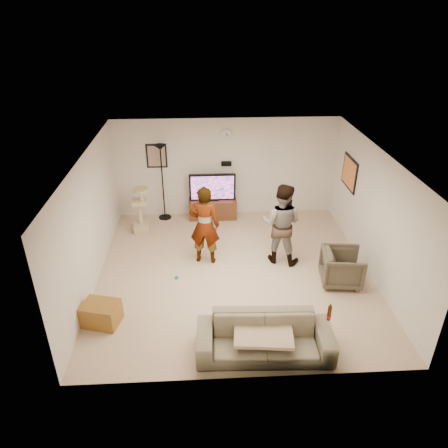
{
  "coord_description": "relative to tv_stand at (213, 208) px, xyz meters",
  "views": [
    {
      "loc": [
        -0.61,
        -7.16,
        4.95
      ],
      "look_at": [
        -0.2,
        0.2,
        1.02
      ],
      "focal_mm": 33.7,
      "sensor_mm": 36.0,
      "label": 1
    }
  ],
  "objects": [
    {
      "name": "side_table",
      "position": [
        -2.04,
        -3.92,
        -0.05
      ],
      "size": [
        0.7,
        0.59,
        0.41
      ],
      "primitive_type": "cube",
      "rotation": [
        0.0,
        0.0,
        -0.25
      ],
      "color": "brown",
      "rests_on": "floor"
    },
    {
      "name": "tv",
      "position": [
        0.0,
        0.0,
        0.59
      ],
      "size": [
        1.15,
        0.08,
        0.68
      ],
      "primitive_type": "cube",
      "color": "black",
      "rests_on": "tv_stand"
    },
    {
      "name": "wall_speaker",
      "position": [
        0.36,
        0.19,
        1.13
      ],
      "size": [
        0.25,
        0.1,
        0.1
      ],
      "primitive_type": "cube",
      "color": "black",
      "rests_on": "wall_back"
    },
    {
      "name": "toy_ball",
      "position": [
        -0.81,
        -2.68,
        -0.21
      ],
      "size": [
        0.07,
        0.07,
        0.07
      ],
      "primitive_type": "sphere",
      "color": "#047D8C",
      "rests_on": "floor"
    },
    {
      "name": "beer_bottle",
      "position": [
        1.63,
        -4.76,
        0.49
      ],
      "size": [
        0.06,
        0.06,
        0.25
      ],
      "primitive_type": "cylinder",
      "color": "#3F1905",
      "rests_on": "sofa"
    },
    {
      "name": "throw_blanket",
      "position": [
        0.63,
        -4.76,
        0.17
      ],
      "size": [
        0.97,
        0.79,
        0.06
      ],
      "primitive_type": "cube",
      "rotation": [
        0.0,
        0.0,
        -0.1
      ],
      "color": "#D0AD89",
      "rests_on": "sofa"
    },
    {
      "name": "wall_back",
      "position": [
        0.36,
        0.25,
        1.0
      ],
      "size": [
        5.5,
        0.04,
        2.5
      ],
      "primitive_type": "cube",
      "color": "silver",
      "rests_on": "floor"
    },
    {
      "name": "cat_tree",
      "position": [
        -1.74,
        -0.63,
        0.32
      ],
      "size": [
        0.4,
        0.4,
        1.13
      ],
      "primitive_type": "cube",
      "rotation": [
        0.0,
        0.0,
        0.1
      ],
      "color": "tan",
      "rests_on": "floor"
    },
    {
      "name": "picture_right",
      "position": [
        3.09,
        -0.9,
        1.25
      ],
      "size": [
        0.03,
        0.78,
        0.62
      ],
      "primitive_type": "cube",
      "color": "#D2733B",
      "rests_on": "wall_right"
    },
    {
      "name": "wall_front",
      "position": [
        0.36,
        -5.25,
        1.0
      ],
      "size": [
        5.5,
        0.04,
        2.5
      ],
      "primitive_type": "cube",
      "color": "silver",
      "rests_on": "floor"
    },
    {
      "name": "person_right",
      "position": [
        1.35,
        -2.09,
        0.63
      ],
      "size": [
        1.04,
        0.94,
        1.75
      ],
      "primitive_type": "imported",
      "rotation": [
        0.0,
        0.0,
        2.75
      ],
      "color": "#315C9B",
      "rests_on": "floor"
    },
    {
      "name": "ceiling",
      "position": [
        0.36,
        -2.5,
        2.26
      ],
      "size": [
        5.5,
        5.5,
        0.02
      ],
      "primitive_type": "cube",
      "color": "white",
      "rests_on": "wall_back"
    },
    {
      "name": "tv_screen",
      "position": [
        0.0,
        -0.04,
        0.59
      ],
      "size": [
        1.06,
        0.01,
        0.6
      ],
      "primitive_type": "cube",
      "color": "#EE58A1",
      "rests_on": "tv"
    },
    {
      "name": "wall_clock",
      "position": [
        0.36,
        0.22,
        1.85
      ],
      "size": [
        0.26,
        0.04,
        0.26
      ],
      "primitive_type": "cylinder",
      "rotation": [
        1.57,
        0.0,
        0.0
      ],
      "color": "white",
      "rests_on": "wall_back"
    },
    {
      "name": "floor_lamp",
      "position": [
        -1.23,
        0.04,
        0.71
      ],
      "size": [
        0.32,
        0.32,
        1.93
      ],
      "primitive_type": "cylinder",
      "color": "black",
      "rests_on": "floor"
    },
    {
      "name": "tv_stand",
      "position": [
        0.0,
        0.0,
        0.0
      ],
      "size": [
        1.2,
        0.45,
        0.5
      ],
      "primitive_type": "cube",
      "color": "#482715",
      "rests_on": "floor"
    },
    {
      "name": "floor",
      "position": [
        0.36,
        -2.5,
        -0.26
      ],
      "size": [
        5.5,
        5.5,
        0.02
      ],
      "primitive_type": "cube",
      "color": "tan",
      "rests_on": "ground"
    },
    {
      "name": "wall_right",
      "position": [
        3.11,
        -2.5,
        1.0
      ],
      "size": [
        0.04,
        5.5,
        2.5
      ],
      "primitive_type": "cube",
      "color": "silver",
      "rests_on": "floor"
    },
    {
      "name": "console_box",
      "position": [
        -0.07,
        -0.4,
        -0.21
      ],
      "size": [
        0.4,
        0.3,
        0.07
      ],
      "primitive_type": "cube",
      "color": "#B4B3BB",
      "rests_on": "floor"
    },
    {
      "name": "wall_left",
      "position": [
        -2.39,
        -2.5,
        1.0
      ],
      "size": [
        0.04,
        5.5,
        2.5
      ],
      "primitive_type": "cube",
      "color": "silver",
      "rests_on": "floor"
    },
    {
      "name": "person_left",
      "position": [
        -0.23,
        -2.04,
        0.61
      ],
      "size": [
        0.69,
        0.51,
        1.71
      ],
      "primitive_type": "imported",
      "rotation": [
        0.0,
        0.0,
        2.97
      ],
      "color": "gray",
      "rests_on": "floor"
    },
    {
      "name": "armchair",
      "position": [
        2.43,
        -2.98,
        0.1
      ],
      "size": [
        0.86,
        0.84,
        0.7
      ],
      "primitive_type": "imported",
      "rotation": [
        0.0,
        0.0,
        1.44
      ],
      "color": "#453D2F",
      "rests_on": "floor"
    },
    {
      "name": "sofa",
      "position": [
        0.66,
        -4.76,
        0.06
      ],
      "size": [
        2.15,
        0.92,
        0.62
      ],
      "primitive_type": "imported",
      "rotation": [
        0.0,
        0.0,
        -0.04
      ],
      "color": "#706A52",
      "rests_on": "floor"
    },
    {
      "name": "picture_back",
      "position": [
        -1.34,
        0.23,
        1.35
      ],
      "size": [
        0.42,
        0.03,
        0.52
      ],
      "primitive_type": "cube",
      "color": "gray",
      "rests_on": "wall_back"
    }
  ]
}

